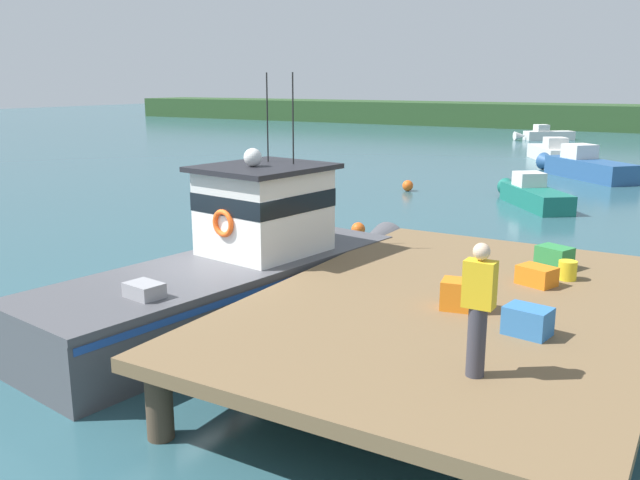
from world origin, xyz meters
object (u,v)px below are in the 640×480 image
(moored_boat_off_the_point, at_px, (545,135))
(moored_boat_near_channel, at_px, (532,195))
(moored_boat_far_right, at_px, (584,167))
(mooring_buoy_inshore, at_px, (408,186))
(crate_single_far, at_px, (537,276))
(main_fishing_boat, at_px, (243,268))
(crate_single_by_cleat, at_px, (462,295))
(deckhand_by_the_boat, at_px, (478,307))
(mooring_buoy_spare_mooring, at_px, (358,229))
(crate_stack_mid_dock, at_px, (554,257))
(bait_bucket, at_px, (568,270))
(crate_stack_near_edge, at_px, (528,321))
(moored_boat_mid_harbor, at_px, (552,153))

(moored_boat_off_the_point, bearing_deg, moored_boat_near_channel, -78.28)
(moored_boat_far_right, height_order, mooring_buoy_inshore, moored_boat_far_right)
(crate_single_far, distance_m, mooring_buoy_inshore, 17.69)
(main_fishing_boat, bearing_deg, crate_single_by_cleat, -8.48)
(deckhand_by_the_boat, distance_m, mooring_buoy_inshore, 21.51)
(moored_boat_far_right, bearing_deg, crate_single_by_cleat, -84.43)
(crate_single_by_cleat, xyz_separation_m, mooring_buoy_spare_mooring, (-6.08, 8.28, -1.21))
(crate_single_by_cleat, relative_size, crate_single_far, 1.00)
(deckhand_by_the_boat, bearing_deg, crate_stack_mid_dock, 92.50)
(bait_bucket, relative_size, mooring_buoy_spare_mooring, 0.79)
(main_fishing_boat, distance_m, crate_stack_near_edge, 6.01)
(crate_stack_near_edge, xyz_separation_m, deckhand_by_the_boat, (-0.20, -1.67, 0.66))
(crate_stack_near_edge, relative_size, crate_single_far, 1.00)
(main_fishing_boat, distance_m, crate_single_far, 5.55)
(crate_stack_near_edge, xyz_separation_m, moored_boat_mid_harbor, (-6.48, 32.32, -0.90))
(moored_boat_off_the_point, distance_m, moored_boat_mid_harbor, 15.61)
(crate_single_far, height_order, moored_boat_far_right, moored_boat_far_right)
(main_fishing_boat, relative_size, deckhand_by_the_boat, 6.11)
(crate_single_by_cleat, bearing_deg, moored_boat_near_channel, 99.74)
(crate_stack_mid_dock, xyz_separation_m, bait_bucket, (0.38, -0.72, -0.03))
(moored_boat_near_channel, distance_m, mooring_buoy_inshore, 5.54)
(crate_stack_mid_dock, relative_size, crate_single_far, 1.00)
(main_fishing_boat, xyz_separation_m, bait_bucket, (5.81, 1.79, 0.36))
(moored_boat_off_the_point, relative_size, moored_boat_far_right, 0.81)
(deckhand_by_the_boat, xyz_separation_m, moored_boat_off_the_point, (-10.09, 49.13, -1.63))
(moored_boat_off_the_point, height_order, moored_boat_mid_harbor, moored_boat_mid_harbor)
(crate_single_by_cleat, bearing_deg, crate_stack_mid_dock, 77.55)
(crate_stack_near_edge, relative_size, moored_boat_far_right, 0.11)
(crate_stack_near_edge, distance_m, mooring_buoy_spare_mooring, 11.48)
(bait_bucket, distance_m, moored_boat_mid_harbor, 29.98)
(crate_single_far, height_order, bait_bucket, bait_bucket)
(crate_stack_near_edge, distance_m, moored_boat_off_the_point, 48.57)
(moored_boat_off_the_point, bearing_deg, mooring_buoy_inshore, -88.31)
(main_fishing_boat, xyz_separation_m, moored_boat_off_the_point, (-4.43, 46.19, -0.58))
(moored_boat_far_right, bearing_deg, bait_bucket, -81.15)
(crate_stack_near_edge, bearing_deg, crate_single_by_cleat, 153.69)
(mooring_buoy_inshore, bearing_deg, mooring_buoy_spare_mooring, -76.11)
(main_fishing_boat, xyz_separation_m, crate_stack_near_edge, (5.86, -1.27, 0.39))
(moored_boat_mid_harbor, bearing_deg, crate_stack_near_edge, -78.66)
(deckhand_by_the_boat, xyz_separation_m, mooring_buoy_spare_mooring, (-7.03, 10.52, -1.84))
(crate_single_far, distance_m, moored_boat_off_the_point, 46.07)
(crate_single_far, bearing_deg, deckhand_by_the_boat, -86.51)
(deckhand_by_the_boat, bearing_deg, mooring_buoy_inshore, 115.45)
(crate_single_by_cleat, bearing_deg, moored_boat_mid_harbor, 99.54)
(crate_stack_near_edge, height_order, moored_boat_far_right, moored_boat_far_right)
(crate_stack_near_edge, xyz_separation_m, moored_boat_near_channel, (-3.94, 16.83, -0.97))
(moored_boat_mid_harbor, xyz_separation_m, mooring_buoy_spare_mooring, (-0.75, -23.48, -0.28))
(crate_single_far, relative_size, mooring_buoy_inshore, 1.27)
(moored_boat_mid_harbor, bearing_deg, moored_boat_far_right, -65.90)
(moored_boat_near_channel, bearing_deg, mooring_buoy_spare_mooring, -112.38)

